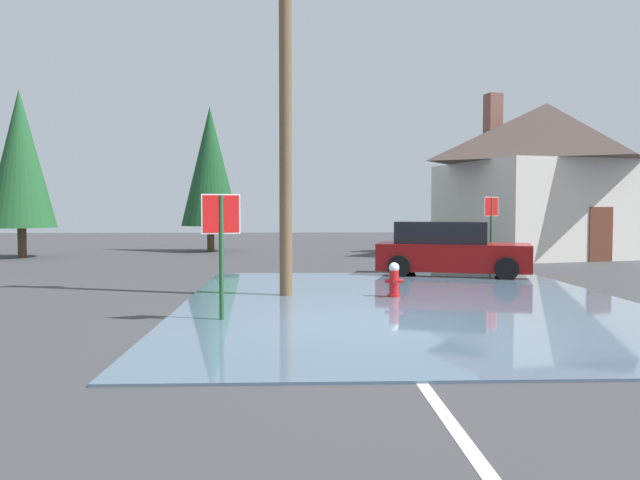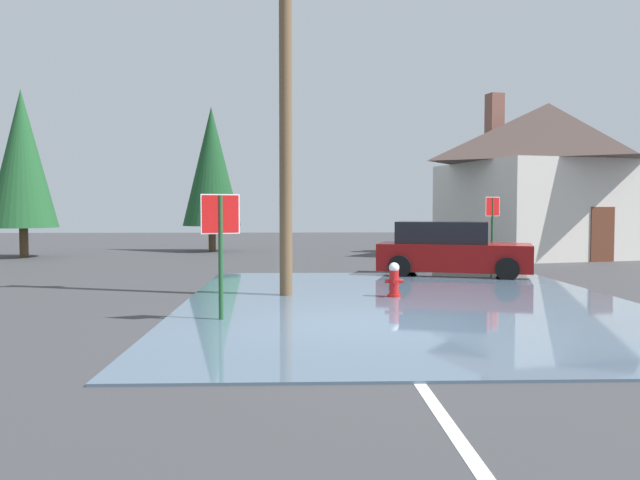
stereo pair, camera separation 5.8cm
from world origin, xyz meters
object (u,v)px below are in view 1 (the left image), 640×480
at_px(stop_sign_far, 491,217).
at_px(parked_car, 450,250).
at_px(fire_hydrant, 394,281).
at_px(house, 546,177).
at_px(pine_tree_mid_left, 210,166).
at_px(stop_sign_near, 221,231).
at_px(utility_pole, 285,97).
at_px(pine_tree_tall_left, 20,159).

bearing_deg(stop_sign_far, parked_car, -123.10).
xyz_separation_m(fire_hydrant, house, (8.19, 12.36, 2.86)).
bearing_deg(stop_sign_far, pine_tree_mid_left, 145.65).
xyz_separation_m(house, pine_tree_mid_left, (-14.14, 2.78, 0.56)).
relative_size(stop_sign_near, fire_hydrant, 2.82).
height_order(utility_pole, stop_sign_far, utility_pole).
bearing_deg(pine_tree_mid_left, fire_hydrant, -68.55).
bearing_deg(pine_tree_tall_left, fire_hydrant, -42.60).
distance_m(stop_sign_far, parked_car, 4.23).
height_order(fire_hydrant, pine_tree_mid_left, pine_tree_mid_left).
bearing_deg(house, parked_car, -126.71).
bearing_deg(house, utility_pole, -131.21).
bearing_deg(pine_tree_tall_left, house, 1.27).
bearing_deg(fire_hydrant, pine_tree_tall_left, 137.40).
height_order(house, pine_tree_tall_left, house).
relative_size(stop_sign_near, pine_tree_tall_left, 0.33).
relative_size(stop_sign_near, house, 0.24).
bearing_deg(fire_hydrant, pine_tree_mid_left, 111.45).
relative_size(stop_sign_near, pine_tree_mid_left, 0.34).
relative_size(stop_sign_near, stop_sign_far, 0.94).
bearing_deg(house, pine_tree_tall_left, -178.73).
distance_m(stop_sign_near, fire_hydrant, 4.52).
height_order(utility_pole, pine_tree_tall_left, utility_pole).
bearing_deg(stop_sign_far, pine_tree_tall_left, 167.31).
bearing_deg(parked_car, pine_tree_mid_left, 127.79).
xyz_separation_m(house, pine_tree_tall_left, (-21.12, -0.47, 0.64)).
bearing_deg(fire_hydrant, stop_sign_near, -141.55).
distance_m(pine_tree_tall_left, pine_tree_mid_left, 7.70).
xyz_separation_m(stop_sign_far, parked_car, (-2.26, -3.47, -0.90)).
distance_m(stop_sign_far, house, 5.92).
bearing_deg(pine_tree_mid_left, parked_car, -52.21).
relative_size(utility_pole, pine_tree_tall_left, 1.27).
relative_size(utility_pole, pine_tree_mid_left, 1.30).
height_order(fire_hydrant, pine_tree_tall_left, pine_tree_tall_left).
bearing_deg(utility_pole, fire_hydrant, -7.89).
xyz_separation_m(utility_pole, parked_car, (4.67, 4.16, -3.64)).
bearing_deg(parked_car, house, 53.29).
bearing_deg(utility_pole, pine_tree_tall_left, 132.45).
distance_m(stop_sign_near, parked_car, 9.24).
relative_size(house, pine_tree_mid_left, 1.42).
bearing_deg(stop_sign_near, utility_pole, 70.65).
xyz_separation_m(fire_hydrant, stop_sign_far, (4.57, 7.95, 1.27)).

